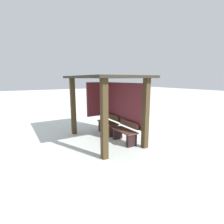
# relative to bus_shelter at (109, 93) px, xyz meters

# --- Properties ---
(ground_plane) EXTENTS (60.00, 60.00, 0.00)m
(ground_plane) POSITION_rel_bus_shelter_xyz_m (0.11, -0.21, -1.62)
(ground_plane) COLOR white
(bus_shelter) EXTENTS (2.97, 1.94, 2.21)m
(bus_shelter) POSITION_rel_bus_shelter_xyz_m (0.00, 0.00, 0.00)
(bus_shelter) COLOR #3F301C
(bus_shelter) RESTS_ON ground
(bench_left_inside) EXTENTS (1.01, 0.41, 0.75)m
(bench_left_inside) POSITION_rel_bus_shelter_xyz_m (-0.45, 0.23, -1.28)
(bench_left_inside) COLOR #4E3823
(bench_left_inside) RESTS_ON ground
(bench_center_inside) EXTENTS (1.01, 0.41, 0.72)m
(bench_center_inside) POSITION_rel_bus_shelter_xyz_m (0.66, 0.23, -1.30)
(bench_center_inside) COLOR brown
(bench_center_inside) RESTS_ON ground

